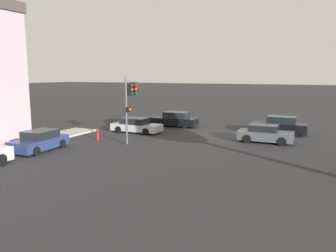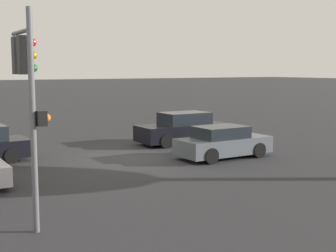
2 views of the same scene
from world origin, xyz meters
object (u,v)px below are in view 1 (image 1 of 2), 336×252
(crossing_car_3, at_px, (280,126))
(crossing_car_1, at_px, (265,134))
(crossing_car_0, at_px, (175,120))
(crossing_car_2, at_px, (136,125))
(fire_hydrant, at_px, (98,134))
(traffic_signal, at_px, (130,97))
(parked_car_0, at_px, (40,141))

(crossing_car_3, bearing_deg, crossing_car_1, 81.43)
(crossing_car_0, distance_m, crossing_car_3, 10.10)
(crossing_car_2, bearing_deg, crossing_car_0, 67.13)
(crossing_car_1, relative_size, fire_hydrant, 4.51)
(traffic_signal, xyz_separation_m, crossing_car_3, (-9.97, -8.83, -2.83))
(crossing_car_1, xyz_separation_m, crossing_car_2, (11.34, 0.32, -0.03))
(crossing_car_1, xyz_separation_m, crossing_car_3, (-0.64, -4.22, 0.09))
(crossing_car_1, relative_size, parked_car_0, 1.01)
(crossing_car_1, height_order, crossing_car_2, crossing_car_1)
(parked_car_0, bearing_deg, crossing_car_0, 159.88)
(traffic_signal, bearing_deg, crossing_car_1, 26.85)
(crossing_car_0, height_order, crossing_car_1, crossing_car_0)
(crossing_car_0, xyz_separation_m, crossing_car_2, (1.89, 4.58, -0.07))
(crossing_car_1, relative_size, crossing_car_3, 0.90)
(parked_car_0, xyz_separation_m, fire_hydrant, (-1.51, -4.58, -0.17))
(traffic_signal, height_order, crossing_car_1, traffic_signal)
(crossing_car_1, height_order, fire_hydrant, crossing_car_1)
(traffic_signal, bearing_deg, fire_hydrant, -176.51)
(crossing_car_3, bearing_deg, parked_car_0, 43.19)
(fire_hydrant, bearing_deg, traffic_signal, -177.07)
(traffic_signal, xyz_separation_m, crossing_car_1, (-9.33, -4.61, -2.92))
(traffic_signal, relative_size, parked_car_0, 1.26)
(traffic_signal, relative_size, crossing_car_1, 1.24)
(traffic_signal, xyz_separation_m, parked_car_0, (4.52, 4.73, -2.91))
(crossing_car_1, distance_m, crossing_car_3, 4.27)
(fire_hydrant, bearing_deg, crossing_car_2, -102.58)
(crossing_car_3, height_order, parked_car_0, crossing_car_3)
(crossing_car_3, bearing_deg, crossing_car_2, 20.85)
(traffic_signal, relative_size, fire_hydrant, 5.61)
(traffic_signal, bearing_deg, crossing_car_2, 115.76)
(traffic_signal, xyz_separation_m, crossing_car_2, (2.02, -4.29, -2.94))
(crossing_car_2, xyz_separation_m, fire_hydrant, (0.99, 4.44, -0.14))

